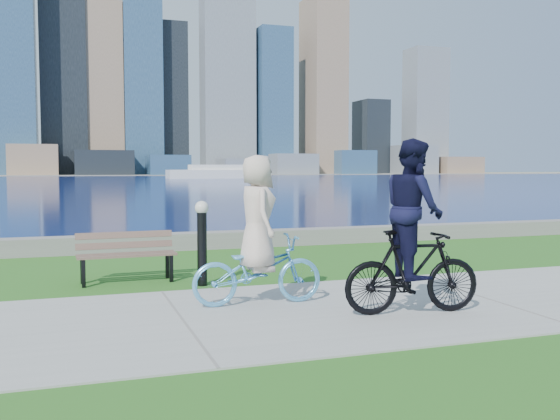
# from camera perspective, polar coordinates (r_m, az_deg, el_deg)

# --- Properties ---
(ground) EXTENTS (320.00, 320.00, 0.00)m
(ground) POSITION_cam_1_polar(r_m,az_deg,el_deg) (8.82, 18.00, -7.71)
(ground) COLOR #215717
(ground) RESTS_ON ground
(concrete_path) EXTENTS (80.00, 3.50, 0.02)m
(concrete_path) POSITION_cam_1_polar(r_m,az_deg,el_deg) (8.81, 18.00, -7.64)
(concrete_path) COLOR gray
(concrete_path) RESTS_ON ground
(seawall) EXTENTS (90.00, 0.50, 0.35)m
(seawall) POSITION_cam_1_polar(r_m,az_deg,el_deg) (14.19, 2.90, -2.42)
(seawall) COLOR slate
(seawall) RESTS_ON ground
(bay_water) EXTENTS (320.00, 131.00, 0.01)m
(bay_water) POSITION_cam_1_polar(r_m,az_deg,el_deg) (79.10, -14.90, 2.59)
(bay_water) COLOR navy
(bay_water) RESTS_ON ground
(far_shore) EXTENTS (320.00, 30.00, 0.12)m
(far_shore) POSITION_cam_1_polar(r_m,az_deg,el_deg) (137.02, -16.50, 3.13)
(far_shore) COLOR gray
(far_shore) RESTS_ON ground
(city_skyline) EXTENTS (178.75, 24.14, 76.00)m
(city_skyline) POSITION_cam_1_polar(r_m,az_deg,el_deg) (137.73, -16.11, 11.95)
(city_skyline) COLOR slate
(city_skyline) RESTS_ON ground
(ferry_far) EXTENTS (14.94, 4.27, 2.03)m
(ferry_far) POSITION_cam_1_polar(r_m,az_deg,el_deg) (92.21, -5.63, 3.41)
(ferry_far) COLOR silver
(ferry_far) RESTS_ON ground
(park_bench) EXTENTS (1.48, 0.56, 0.76)m
(park_bench) POSITION_cam_1_polar(r_m,az_deg,el_deg) (9.78, -13.89, -3.74)
(park_bench) COLOR black
(park_bench) RESTS_ON ground
(bollard_lamp) EXTENTS (0.20, 0.20, 1.26)m
(bollard_lamp) POSITION_cam_1_polar(r_m,az_deg,el_deg) (9.25, -7.15, -2.48)
(bollard_lamp) COLOR black
(bollard_lamp) RESTS_ON ground
(cyclist_woman) EXTENTS (0.63, 1.69, 1.89)m
(cyclist_woman) POSITION_cam_1_polar(r_m,az_deg,el_deg) (7.85, -2.08, -3.61)
(cyclist_woman) COLOR #62B8EE
(cyclist_woman) RESTS_ON ground
(cyclist_man) EXTENTS (0.71, 1.71, 2.06)m
(cyclist_man) POSITION_cam_1_polar(r_m,az_deg,el_deg) (7.49, 12.05, -2.75)
(cyclist_man) COLOR black
(cyclist_man) RESTS_ON ground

